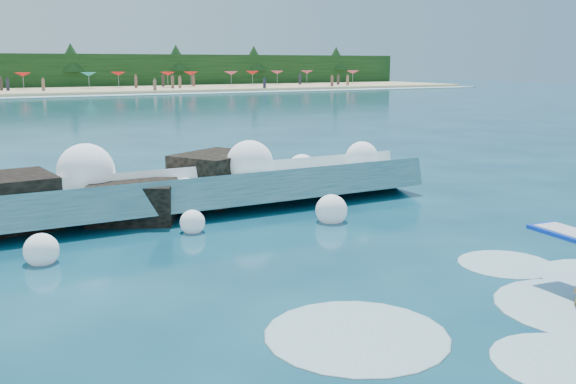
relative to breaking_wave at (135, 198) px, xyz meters
name	(u,v)px	position (x,y,z in m)	size (l,w,h in m)	color
ground	(268,292)	(0.38, -6.33, -0.48)	(200.00, 200.00, 0.00)	#082F43
breaking_wave	(135,198)	(0.00, 0.00, 0.00)	(15.93, 2.57, 1.37)	teal
rock_cluster	(109,197)	(-0.55, 0.42, 0.01)	(8.49, 3.62, 1.53)	black
wave_spray	(106,183)	(-0.70, -0.07, 0.45)	(14.72, 4.43, 1.93)	white
surf_foam	(528,308)	(3.59, -8.90, -0.48)	(8.80, 5.08, 0.14)	silver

